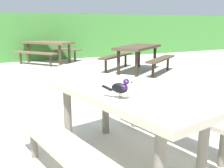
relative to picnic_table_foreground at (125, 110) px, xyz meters
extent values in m
plane|color=beige|center=(-0.36, 0.25, -0.56)|extent=(60.00, 60.00, 0.00)
cube|color=#428438|center=(-0.36, 8.74, 0.31)|extent=(28.00, 1.88, 1.73)
cube|color=#B2A893|center=(0.00, 0.00, 0.15)|extent=(1.10, 1.91, 0.07)
cylinder|color=slate|center=(0.40, -0.64, -0.22)|extent=(0.09, 0.09, 0.67)
cylinder|color=slate|center=(-0.40, 0.64, -0.22)|extent=(0.09, 0.09, 0.67)
cylinder|color=slate|center=(0.12, 0.74, -0.22)|extent=(0.09, 0.09, 0.67)
cube|color=#B2A893|center=(-0.69, -0.14, -0.14)|extent=(0.61, 1.73, 0.05)
cylinder|color=slate|center=(-0.81, 0.49, -0.36)|extent=(0.07, 0.07, 0.39)
cube|color=#B2A893|center=(0.69, 0.14, -0.14)|extent=(0.61, 1.73, 0.05)
cylinder|color=slate|center=(0.81, -0.49, -0.36)|extent=(0.07, 0.07, 0.39)
cylinder|color=slate|center=(0.56, 0.77, -0.36)|extent=(0.07, 0.07, 0.39)
ellipsoid|color=black|center=(-0.17, -0.20, 0.28)|extent=(0.15, 0.16, 0.09)
ellipsoid|color=#2D144C|center=(-0.14, -0.23, 0.29)|extent=(0.09, 0.09, 0.06)
sphere|color=#2D144C|center=(-0.13, -0.24, 0.34)|extent=(0.05, 0.05, 0.05)
sphere|color=#EAE08C|center=(-0.11, -0.24, 0.35)|extent=(0.01, 0.01, 0.01)
sphere|color=#EAE08C|center=(-0.14, -0.26, 0.35)|extent=(0.01, 0.01, 0.01)
cone|color=black|center=(-0.11, -0.28, 0.34)|extent=(0.03, 0.03, 0.02)
cube|color=black|center=(-0.24, -0.10, 0.27)|extent=(0.09, 0.10, 0.04)
cylinder|color=#47423D|center=(-0.15, -0.19, 0.21)|extent=(0.01, 0.01, 0.05)
cylinder|color=#47423D|center=(-0.17, -0.21, 0.21)|extent=(0.01, 0.01, 0.05)
cube|color=brown|center=(0.86, 7.21, 0.15)|extent=(1.70, 1.89, 0.07)
cylinder|color=#423324|center=(1.08, 6.49, -0.22)|extent=(0.09, 0.09, 0.67)
cylinder|color=#423324|center=(1.50, 6.82, -0.22)|extent=(0.09, 0.09, 0.67)
cylinder|color=#423324|center=(0.22, 7.60, -0.22)|extent=(0.09, 0.09, 0.67)
cylinder|color=#423324|center=(0.64, 7.93, -0.22)|extent=(0.09, 0.09, 0.67)
cube|color=brown|center=(0.31, 6.78, -0.14)|extent=(1.27, 1.52, 0.05)
cylinder|color=#423324|center=(0.70, 6.28, -0.36)|extent=(0.07, 0.07, 0.39)
cylinder|color=#423324|center=(-0.09, 7.29, -0.36)|extent=(0.07, 0.07, 0.39)
cube|color=brown|center=(1.41, 7.64, -0.14)|extent=(1.27, 1.52, 0.05)
cylinder|color=#423324|center=(1.81, 7.13, -0.36)|extent=(0.07, 0.07, 0.39)
cylinder|color=#423324|center=(1.02, 8.15, -0.36)|extent=(0.07, 0.07, 0.39)
cube|color=#473828|center=(2.77, 4.29, 0.15)|extent=(1.91, 1.66, 0.07)
cylinder|color=#2E241A|center=(3.50, 4.48, -0.22)|extent=(0.09, 0.09, 0.67)
cylinder|color=#2E241A|center=(3.19, 4.91, -0.22)|extent=(0.09, 0.09, 0.67)
cylinder|color=#2E241A|center=(2.36, 3.67, -0.22)|extent=(0.09, 0.09, 0.67)
cylinder|color=#2E241A|center=(2.05, 4.10, -0.22)|extent=(0.09, 0.09, 0.67)
cube|color=#473828|center=(3.18, 3.72, -0.14)|extent=(1.56, 1.22, 0.05)
cylinder|color=#2E241A|center=(3.70, 4.09, -0.36)|extent=(0.07, 0.07, 0.39)
cylinder|color=#2E241A|center=(2.66, 3.35, -0.36)|extent=(0.07, 0.07, 0.39)
cube|color=#473828|center=(2.37, 4.86, -0.14)|extent=(1.56, 1.22, 0.05)
cylinder|color=#2E241A|center=(2.89, 5.23, -0.36)|extent=(0.07, 0.07, 0.39)
cylinder|color=#2E241A|center=(1.85, 4.49, -0.36)|extent=(0.07, 0.07, 0.39)
camera|label=1|loc=(-1.18, -2.11, 0.82)|focal=41.85mm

